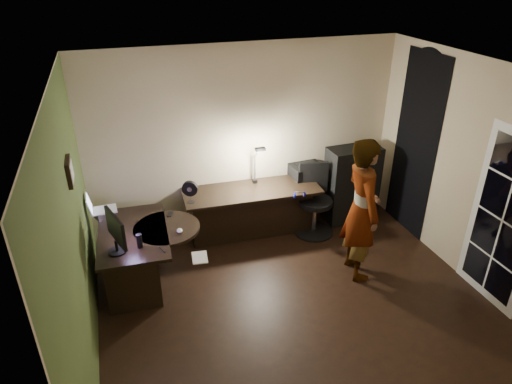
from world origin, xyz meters
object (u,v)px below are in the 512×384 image
object	(u,v)px
desk_left	(136,258)
cabinet	(351,184)
person	(362,210)
monitor	(115,239)
desk_right	(252,212)
office_chair	(315,202)

from	to	relation	value
desk_left	cabinet	xyz separation A→B (m)	(3.29, 0.65, 0.21)
cabinet	person	xyz separation A→B (m)	(-0.58, -1.27, 0.34)
desk_left	monitor	distance (m)	0.68
desk_left	desk_right	world-z (taller)	desk_left
desk_left	person	size ratio (longest dim) A/B	0.71
cabinet	desk_left	bearing A→B (deg)	-170.28
desk_left	person	distance (m)	2.83
desk_right	office_chair	bearing A→B (deg)	-13.62
monitor	office_chair	xyz separation A→B (m)	(2.77, 0.77, -0.41)
cabinet	monitor	world-z (taller)	cabinet
desk_left	monitor	world-z (taller)	monitor
desk_right	person	distance (m)	1.73
desk_left	desk_right	bearing A→B (deg)	24.54
office_chair	person	xyz separation A→B (m)	(0.12, -1.03, 0.41)
desk_left	cabinet	world-z (taller)	cabinet
monitor	office_chair	size ratio (longest dim) A/B	0.49
desk_right	office_chair	world-z (taller)	office_chair
monitor	office_chair	world-z (taller)	monitor
desk_left	cabinet	size ratio (longest dim) A/B	1.11
desk_right	cabinet	bearing A→B (deg)	1.76
desk_left	monitor	xyz separation A→B (m)	(-0.19, -0.36, 0.55)
office_chair	person	size ratio (longest dim) A/B	0.56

